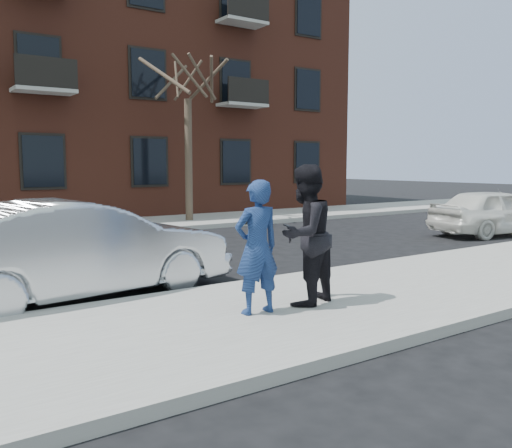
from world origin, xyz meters
TOP-DOWN VIEW (x-y plane):
  - ground at (0.00, 0.00)m, footprint 100.00×100.00m
  - near_sidewalk at (0.00, -0.25)m, footprint 50.00×3.50m
  - near_curb at (0.00, 1.55)m, footprint 50.00×0.10m
  - far_sidewalk at (0.00, 11.25)m, footprint 50.00×3.50m
  - far_curb at (0.00, 9.45)m, footprint 50.00×0.10m
  - apartment_building at (2.00, 18.00)m, footprint 24.30×10.30m
  - street_tree at (4.50, 11.00)m, footprint 3.60×3.60m
  - silver_sedan at (-1.85, 2.46)m, footprint 4.93×2.21m
  - white_car at (10.62, 3.20)m, footprint 4.33×2.37m
  - man_hoodie at (-0.34, -0.22)m, footprint 0.67×0.52m
  - man_peacoat at (0.49, -0.21)m, footprint 1.14×1.01m

SIDE VIEW (x-z plane):
  - ground at x=0.00m, z-range 0.00..0.00m
  - near_sidewalk at x=0.00m, z-range 0.00..0.15m
  - near_curb at x=0.00m, z-range 0.00..0.15m
  - far_sidewalk at x=0.00m, z-range 0.00..0.15m
  - far_curb at x=0.00m, z-range 0.00..0.15m
  - white_car at x=10.62m, z-range 0.00..1.39m
  - silver_sedan at x=-1.85m, z-range 0.00..1.57m
  - man_hoodie at x=-0.34m, z-range 0.15..1.92m
  - man_peacoat at x=0.49m, z-range 0.15..2.12m
  - street_tree at x=4.50m, z-range 2.12..8.92m
  - apartment_building at x=2.00m, z-range 0.01..12.31m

